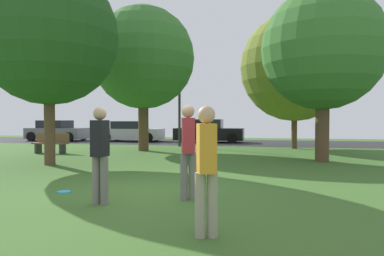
{
  "coord_description": "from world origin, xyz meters",
  "views": [
    {
      "loc": [
        2.32,
        -7.06,
        1.53
      ],
      "look_at": [
        0.0,
        4.27,
        1.23
      ],
      "focal_mm": 33.32,
      "sensor_mm": 36.0,
      "label": 1
    }
  ],
  "objects_px": {
    "oak_tree_center": "(295,67)",
    "parked_car_black": "(208,132)",
    "oak_tree_left": "(143,58)",
    "parked_car_silver": "(131,132)",
    "person_thrower": "(188,147)",
    "parked_car_grey": "(57,131)",
    "park_bench": "(51,143)",
    "person_bystander": "(100,150)",
    "maple_tree_near": "(323,50)",
    "birch_tree_lone": "(49,36)",
    "frisbee_disc": "(64,192)",
    "person_catcher": "(206,165)",
    "street_lamp_post": "(179,106)"
  },
  "relations": [
    {
      "from": "oak_tree_center",
      "to": "parked_car_black",
      "type": "xyz_separation_m",
      "value": [
        -5.15,
        4.08,
        -3.52
      ]
    },
    {
      "from": "oak_tree_left",
      "to": "parked_car_silver",
      "type": "bearing_deg",
      "value": 115.66
    },
    {
      "from": "oak_tree_left",
      "to": "parked_car_black",
      "type": "distance_m",
      "value": 8.14
    },
    {
      "from": "person_thrower",
      "to": "parked_car_black",
      "type": "height_order",
      "value": "person_thrower"
    },
    {
      "from": "parked_car_grey",
      "to": "park_bench",
      "type": "relative_size",
      "value": 2.56
    },
    {
      "from": "oak_tree_center",
      "to": "person_bystander",
      "type": "bearing_deg",
      "value": -108.24
    },
    {
      "from": "maple_tree_near",
      "to": "person_bystander",
      "type": "distance_m",
      "value": 9.47
    },
    {
      "from": "oak_tree_left",
      "to": "parked_car_black",
      "type": "xyz_separation_m",
      "value": [
        2.07,
        6.92,
        -3.77
      ]
    },
    {
      "from": "parked_car_black",
      "to": "park_bench",
      "type": "relative_size",
      "value": 2.82
    },
    {
      "from": "birch_tree_lone",
      "to": "oak_tree_center",
      "type": "xyz_separation_m",
      "value": [
        8.52,
        8.48,
        -0.07
      ]
    },
    {
      "from": "maple_tree_near",
      "to": "birch_tree_lone",
      "type": "relative_size",
      "value": 0.94
    },
    {
      "from": "oak_tree_center",
      "to": "person_bystander",
      "type": "relative_size",
      "value": 4.03
    },
    {
      "from": "maple_tree_near",
      "to": "person_thrower",
      "type": "xyz_separation_m",
      "value": [
        -3.42,
        -6.86,
        -3.0
      ]
    },
    {
      "from": "oak_tree_left",
      "to": "person_thrower",
      "type": "distance_m",
      "value": 11.21
    },
    {
      "from": "parked_car_black",
      "to": "frisbee_disc",
      "type": "bearing_deg",
      "value": -91.46
    },
    {
      "from": "birch_tree_lone",
      "to": "park_bench",
      "type": "relative_size",
      "value": 4.11
    },
    {
      "from": "person_bystander",
      "to": "parked_car_silver",
      "type": "xyz_separation_m",
      "value": [
        -6.16,
        17.3,
        -0.33
      ]
    },
    {
      "from": "person_bystander",
      "to": "park_bench",
      "type": "xyz_separation_m",
      "value": [
        -6.44,
        8.35,
        -0.5
      ]
    },
    {
      "from": "person_catcher",
      "to": "parked_car_grey",
      "type": "xyz_separation_m",
      "value": [
        -13.68,
        18.22,
        -0.28
      ]
    },
    {
      "from": "person_thrower",
      "to": "parked_car_grey",
      "type": "relative_size",
      "value": 0.44
    },
    {
      "from": "oak_tree_center",
      "to": "parked_car_silver",
      "type": "relative_size",
      "value": 1.66
    },
    {
      "from": "oak_tree_center",
      "to": "frisbee_disc",
      "type": "bearing_deg",
      "value": -114.12
    },
    {
      "from": "maple_tree_near",
      "to": "parked_car_black",
      "type": "height_order",
      "value": "maple_tree_near"
    },
    {
      "from": "person_bystander",
      "to": "parked_car_grey",
      "type": "relative_size",
      "value": 0.42
    },
    {
      "from": "birch_tree_lone",
      "to": "person_bystander",
      "type": "bearing_deg",
      "value": -49.0
    },
    {
      "from": "parked_car_black",
      "to": "person_catcher",
      "type": "bearing_deg",
      "value": -81.1
    },
    {
      "from": "parked_car_silver",
      "to": "street_lamp_post",
      "type": "distance_m",
      "value": 6.08
    },
    {
      "from": "oak_tree_left",
      "to": "parked_car_silver",
      "type": "height_order",
      "value": "oak_tree_left"
    },
    {
      "from": "person_catcher",
      "to": "park_bench",
      "type": "distance_m",
      "value": 12.98
    },
    {
      "from": "maple_tree_near",
      "to": "park_bench",
      "type": "distance_m",
      "value": 11.9
    },
    {
      "from": "parked_car_silver",
      "to": "oak_tree_left",
      "type": "bearing_deg",
      "value": -64.34
    },
    {
      "from": "person_bystander",
      "to": "parked_car_black",
      "type": "distance_m",
      "value": 17.36
    },
    {
      "from": "person_bystander",
      "to": "parked_car_grey",
      "type": "xyz_separation_m",
      "value": [
        -11.53,
        16.85,
        -0.31
      ]
    },
    {
      "from": "parked_car_grey",
      "to": "parked_car_silver",
      "type": "bearing_deg",
      "value": 4.8
    },
    {
      "from": "parked_car_grey",
      "to": "oak_tree_center",
      "type": "bearing_deg",
      "value": -12.72
    },
    {
      "from": "oak_tree_left",
      "to": "person_catcher",
      "type": "distance_m",
      "value": 13.28
    },
    {
      "from": "oak_tree_center",
      "to": "frisbee_disc",
      "type": "relative_size",
      "value": 25.94
    },
    {
      "from": "parked_car_grey",
      "to": "street_lamp_post",
      "type": "distance_m",
      "value": 10.46
    },
    {
      "from": "person_thrower",
      "to": "park_bench",
      "type": "xyz_separation_m",
      "value": [
        -7.91,
        7.69,
        -0.54
      ]
    },
    {
      "from": "oak_tree_center",
      "to": "park_bench",
      "type": "relative_size",
      "value": 4.38
    },
    {
      "from": "parked_car_grey",
      "to": "park_bench",
      "type": "bearing_deg",
      "value": -59.07
    },
    {
      "from": "oak_tree_center",
      "to": "person_bystander",
      "type": "height_order",
      "value": "oak_tree_center"
    },
    {
      "from": "parked_car_silver",
      "to": "street_lamp_post",
      "type": "bearing_deg",
      "value": -41.81
    },
    {
      "from": "parked_car_grey",
      "to": "parked_car_silver",
      "type": "distance_m",
      "value": 5.4
    },
    {
      "from": "parked_car_grey",
      "to": "frisbee_disc",
      "type": "bearing_deg",
      "value": -57.24
    },
    {
      "from": "oak_tree_left",
      "to": "parked_car_grey",
      "type": "distance_m",
      "value": 11.45
    },
    {
      "from": "person_catcher",
      "to": "frisbee_disc",
      "type": "relative_size",
      "value": 6.28
    },
    {
      "from": "maple_tree_near",
      "to": "person_catcher",
      "type": "distance_m",
      "value": 9.8
    },
    {
      "from": "frisbee_disc",
      "to": "parked_car_grey",
      "type": "relative_size",
      "value": 0.07
    },
    {
      "from": "park_bench",
      "to": "person_catcher",
      "type": "bearing_deg",
      "value": 131.46
    }
  ]
}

